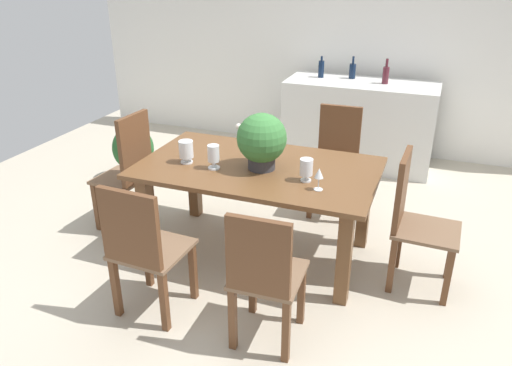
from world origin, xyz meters
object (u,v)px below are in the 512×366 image
object	(u,v)px
chair_foot_end	(413,216)
wine_bottle_tall	(321,69)
flower_centerpiece	(262,140)
crystal_vase_center_near	(186,150)
chair_near_left	(142,246)
crystal_vase_left	(214,155)
wine_bottle_dark	(386,74)
dining_table	(258,180)
crystal_vase_right	(306,168)
chair_near_right	(264,274)
wine_glass	(319,174)
chair_far_right	(336,155)
kitchen_counter	(358,124)
chair_head_end	(129,168)
wine_bottle_clear	(352,71)
potted_plant_floor	(133,151)

from	to	relation	value
chair_foot_end	wine_bottle_tall	world-z (taller)	wine_bottle_tall
flower_centerpiece	crystal_vase_center_near	world-z (taller)	flower_centerpiece
chair_near_left	crystal_vase_left	distance (m)	0.90
crystal_vase_center_near	wine_bottle_dark	size ratio (longest dim) A/B	0.66
dining_table	crystal_vase_right	world-z (taller)	crystal_vase_right
chair_near_right	wine_glass	xyz separation A→B (m)	(0.12, 0.74, 0.35)
dining_table	crystal_vase_center_near	world-z (taller)	crystal_vase_center_near
chair_near_left	chair_foot_end	distance (m)	1.87
wine_bottle_dark	chair_near_right	bearing A→B (deg)	-94.01
wine_glass	flower_centerpiece	bearing A→B (deg)	156.33
chair_far_right	wine_glass	bearing A→B (deg)	-85.96
chair_near_right	wine_bottle_tall	xyz separation A→B (m)	(-0.50, 3.29, 0.53)
chair_near_left	flower_centerpiece	size ratio (longest dim) A/B	2.27
crystal_vase_left	kitchen_counter	distance (m)	2.51
chair_head_end	crystal_vase_left	bearing A→B (deg)	83.71
crystal_vase_center_near	wine_bottle_clear	bearing A→B (deg)	72.45
wine_glass	potted_plant_floor	world-z (taller)	wine_glass
crystal_vase_center_near	crystal_vase_right	size ratio (longest dim) A/B	1.06
crystal_vase_left	wine_bottle_tall	size ratio (longest dim) A/B	0.78
chair_head_end	chair_near_right	distance (m)	1.86
wine_bottle_dark	wine_bottle_clear	distance (m)	0.40
chair_near_right	wine_bottle_dark	xyz separation A→B (m)	(0.23, 3.23, 0.53)
chair_foot_end	flower_centerpiece	world-z (taller)	flower_centerpiece
dining_table	chair_near_right	distance (m)	1.08
chair_near_left	crystal_vase_left	world-z (taller)	chair_near_left
crystal_vase_right	wine_bottle_tall	bearing A→B (deg)	101.75
potted_plant_floor	chair_near_right	bearing A→B (deg)	-41.16
dining_table	crystal_vase_right	xyz separation A→B (m)	(0.41, -0.14, 0.22)
chair_near_left	wine_bottle_dark	world-z (taller)	wine_bottle_dark
chair_foot_end	wine_bottle_clear	bearing A→B (deg)	23.48
dining_table	kitchen_counter	bearing A→B (deg)	79.91
dining_table	crystal_vase_right	bearing A→B (deg)	-18.89
crystal_vase_left	kitchen_counter	world-z (taller)	kitchen_counter
chair_head_end	chair_far_right	distance (m)	1.87
chair_foot_end	crystal_vase_center_near	bearing A→B (deg)	96.93
crystal_vase_center_near	chair_near_right	bearing A→B (deg)	-42.23
flower_centerpiece	wine_bottle_dark	distance (m)	2.35
flower_centerpiece	kitchen_counter	world-z (taller)	flower_centerpiece
kitchen_counter	chair_near_right	bearing A→B (deg)	-89.75
crystal_vase_left	dining_table	bearing A→B (deg)	29.77
kitchen_counter	dining_table	bearing A→B (deg)	-100.09
chair_head_end	crystal_vase_left	xyz separation A→B (m)	(0.88, -0.16, 0.30)
wine_bottle_clear	flower_centerpiece	bearing A→B (deg)	-95.00
wine_bottle_dark	potted_plant_floor	world-z (taller)	wine_bottle_dark
crystal_vase_center_near	potted_plant_floor	world-z (taller)	crystal_vase_center_near
crystal_vase_right	wine_bottle_dark	bearing A→B (deg)	84.70
wine_bottle_dark	wine_bottle_clear	bearing A→B (deg)	162.13
flower_centerpiece	crystal_vase_left	distance (m)	0.38
wine_bottle_dark	wine_bottle_tall	distance (m)	0.73
flower_centerpiece	potted_plant_floor	world-z (taller)	flower_centerpiece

